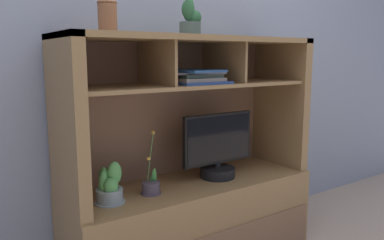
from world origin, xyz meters
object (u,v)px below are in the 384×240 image
at_px(potted_fern, 109,188).
at_px(media_console, 191,193).
at_px(tv_monitor, 218,151).
at_px(potted_succulent, 190,21).
at_px(potted_orchid, 151,187).
at_px(ceramic_vase, 107,17).
at_px(magazine_stack_left, 195,77).

bearing_deg(potted_fern, media_console, 4.98).
bearing_deg(tv_monitor, potted_succulent, 168.48).
distance_m(tv_monitor, potted_orchid, 0.49).
relative_size(tv_monitor, potted_succulent, 2.32).
bearing_deg(potted_fern, ceramic_vase, 51.05).
height_order(potted_fern, potted_succulent, potted_succulent).
xyz_separation_m(potted_fern, potted_succulent, (0.53, 0.06, 0.86)).
relative_size(potted_orchid, ceramic_vase, 2.22).
height_order(media_console, potted_fern, media_console).
bearing_deg(magazine_stack_left, potted_orchid, -178.36).
bearing_deg(tv_monitor, potted_fern, -178.37).
height_order(potted_orchid, potted_fern, potted_orchid).
height_order(media_console, potted_orchid, media_console).
distance_m(media_console, ceramic_vase, 1.11).
xyz_separation_m(media_console, magazine_stack_left, (-0.01, -0.04, 0.70)).
bearing_deg(potted_succulent, potted_orchid, -168.13).
distance_m(potted_succulent, ceramic_vase, 0.49).
distance_m(media_console, tv_monitor, 0.30).
bearing_deg(media_console, potted_fern, -175.02).
distance_m(magazine_stack_left, potted_succulent, 0.32).
height_order(media_console, ceramic_vase, ceramic_vase).
bearing_deg(magazine_stack_left, tv_monitor, 5.68).
distance_m(media_console, magazine_stack_left, 0.70).
bearing_deg(tv_monitor, potted_orchid, -176.79).
xyz_separation_m(potted_orchid, magazine_stack_left, (0.29, 0.01, 0.58)).
bearing_deg(potted_fern, magazine_stack_left, 0.19).
height_order(tv_monitor, magazine_stack_left, magazine_stack_left).
distance_m(tv_monitor, potted_succulent, 0.79).
height_order(tv_monitor, ceramic_vase, ceramic_vase).
bearing_deg(media_console, potted_orchid, -169.96).
bearing_deg(media_console, tv_monitor, -8.34).
bearing_deg(potted_succulent, ceramic_vase, 179.94).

